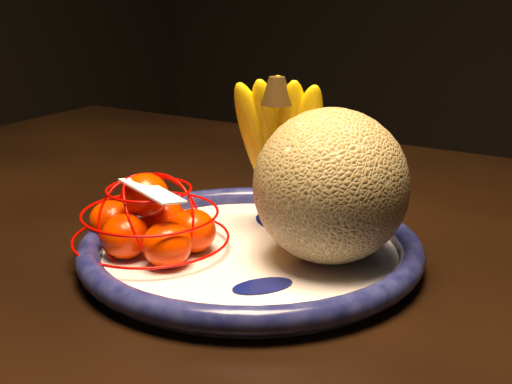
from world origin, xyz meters
The scene contains 6 objects.
dining_table centered at (0.11, -0.11, 0.63)m, with size 1.44×0.90×0.71m.
fruit_bowl centered at (0.13, -0.24, 0.72)m, with size 0.34×0.34×0.03m.
cantaloupe centered at (0.21, -0.21, 0.79)m, with size 0.14×0.14×0.14m, color olive.
banana_bunch centered at (0.13, -0.17, 0.81)m, with size 0.11×0.11×0.18m.
mandarin_bag centered at (0.05, -0.29, 0.75)m, with size 0.20×0.20×0.10m.
price_tag centered at (0.07, -0.30, 0.79)m, with size 0.07×0.03×0.00m, color white.
Camera 1 is at (0.49, -0.78, 0.98)m, focal length 50.00 mm.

